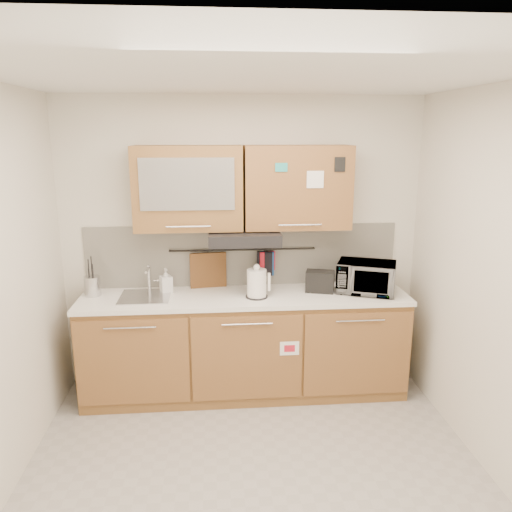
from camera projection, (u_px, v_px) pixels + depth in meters
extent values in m
plane|color=#9E9993|center=(256.00, 480.00, 3.38)|extent=(3.20, 3.20, 0.00)
plane|color=white|center=(256.00, 74.00, 2.75)|extent=(3.20, 3.20, 0.00)
plane|color=silver|center=(242.00, 244.00, 4.51)|extent=(3.20, 0.00, 3.20)
plane|color=silver|center=(505.00, 291.00, 3.19)|extent=(0.00, 3.00, 3.00)
cube|color=#915E33|center=(245.00, 346.00, 4.43)|extent=(2.80, 0.60, 0.88)
cube|color=black|center=(245.00, 386.00, 4.52)|extent=(2.80, 0.54, 0.10)
cube|color=#966035|center=(133.00, 362.00, 4.05)|extent=(0.91, 0.02, 0.74)
cylinder|color=silver|center=(130.00, 328.00, 3.95)|extent=(0.41, 0.01, 0.01)
cube|color=#966035|center=(247.00, 358.00, 4.12)|extent=(0.91, 0.02, 0.74)
cylinder|color=silver|center=(247.00, 324.00, 4.02)|extent=(0.41, 0.01, 0.01)
cube|color=#966035|center=(358.00, 354.00, 4.20)|extent=(0.91, 0.02, 0.74)
cylinder|color=silver|center=(360.00, 321.00, 4.10)|extent=(0.41, 0.01, 0.01)
cube|color=white|center=(245.00, 297.00, 4.31)|extent=(2.82, 0.62, 0.04)
cube|color=silver|center=(242.00, 255.00, 4.52)|extent=(2.80, 0.02, 0.56)
cube|color=#915E33|center=(188.00, 188.00, 4.18)|extent=(0.90, 0.35, 0.70)
cube|color=silver|center=(187.00, 184.00, 3.99)|extent=(0.76, 0.02, 0.42)
cube|color=#966035|center=(297.00, 187.00, 4.25)|extent=(0.90, 0.35, 0.70)
cube|color=white|center=(315.00, 180.00, 4.07)|extent=(0.14, 0.00, 0.14)
cube|color=black|center=(244.00, 237.00, 4.24)|extent=(0.60, 0.46, 0.10)
cube|color=silver|center=(145.00, 298.00, 4.25)|extent=(0.42, 0.40, 0.03)
cylinder|color=silver|center=(149.00, 278.00, 4.37)|extent=(0.03, 0.03, 0.24)
cylinder|color=silver|center=(147.00, 270.00, 4.27)|extent=(0.02, 0.18, 0.02)
cylinder|color=black|center=(243.00, 250.00, 4.47)|extent=(1.30, 0.02, 0.02)
cylinder|color=silver|center=(93.00, 286.00, 4.27)|extent=(0.14, 0.14, 0.17)
cylinder|color=black|center=(89.00, 277.00, 4.26)|extent=(0.01, 0.01, 0.32)
cylinder|color=black|center=(94.00, 280.00, 4.24)|extent=(0.01, 0.01, 0.29)
cylinder|color=black|center=(92.00, 276.00, 4.27)|extent=(0.01, 0.01, 0.34)
cylinder|color=black|center=(90.00, 282.00, 4.23)|extent=(0.01, 0.01, 0.25)
cylinder|color=white|center=(257.00, 284.00, 4.22)|extent=(0.18, 0.18, 0.24)
sphere|color=white|center=(257.00, 267.00, 4.18)|extent=(0.06, 0.06, 0.06)
cube|color=white|center=(269.00, 282.00, 4.23)|extent=(0.02, 0.03, 0.15)
cylinder|color=black|center=(257.00, 296.00, 4.24)|extent=(0.19, 0.19, 0.01)
cube|color=black|center=(320.00, 281.00, 4.37)|extent=(0.28, 0.21, 0.19)
cube|color=black|center=(315.00, 272.00, 4.36)|extent=(0.10, 0.12, 0.01)
cube|color=black|center=(325.00, 272.00, 4.35)|extent=(0.10, 0.12, 0.01)
imported|color=#999999|center=(366.00, 277.00, 4.35)|extent=(0.58, 0.49, 0.27)
imported|color=#999999|center=(166.00, 280.00, 4.35)|extent=(0.13, 0.13, 0.22)
cube|color=brown|center=(208.00, 275.00, 4.49)|extent=(0.33, 0.06, 0.40)
cube|color=navy|center=(267.00, 263.00, 4.51)|extent=(0.13, 0.06, 0.22)
cube|color=black|center=(265.00, 264.00, 4.51)|extent=(0.14, 0.06, 0.22)
cube|color=red|center=(267.00, 261.00, 4.50)|extent=(0.14, 0.06, 0.18)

